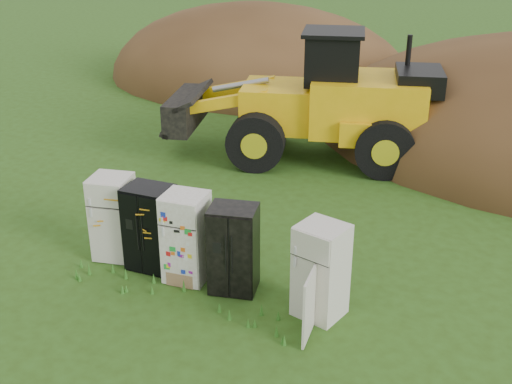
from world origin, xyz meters
TOP-DOWN VIEW (x-y plane):
  - ground at (0.00, 0.00)m, footprint 120.00×120.00m
  - fridge_leftmost at (-2.45, 0.03)m, footprint 1.00×0.98m
  - fridge_black_side at (-1.46, 0.01)m, footprint 1.02×0.84m
  - fridge_sticker at (-0.54, -0.04)m, footprint 0.94×0.89m
  - fridge_dark_mid at (0.50, 0.04)m, footprint 1.09×0.97m
  - fridge_open_door at (2.35, 0.01)m, footprint 0.96×0.91m
  - wheel_loader at (-1.45, 7.46)m, footprint 8.58×5.61m
  - dirt_mound_left at (-6.86, 15.36)m, footprint 13.89×10.42m

SIDE VIEW (x-z plane):
  - ground at x=0.00m, z-range 0.00..0.00m
  - dirt_mound_left at x=-6.86m, z-range -3.36..3.36m
  - fridge_dark_mid at x=0.50m, z-range 0.00..1.79m
  - fridge_black_side at x=-1.46m, z-range 0.00..1.83m
  - fridge_open_door at x=2.35m, z-range 0.00..1.84m
  - fridge_leftmost at x=-2.45m, z-range 0.00..1.86m
  - fridge_sticker at x=-0.54m, z-range 0.00..1.88m
  - wheel_loader at x=-1.45m, z-range 0.00..3.85m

